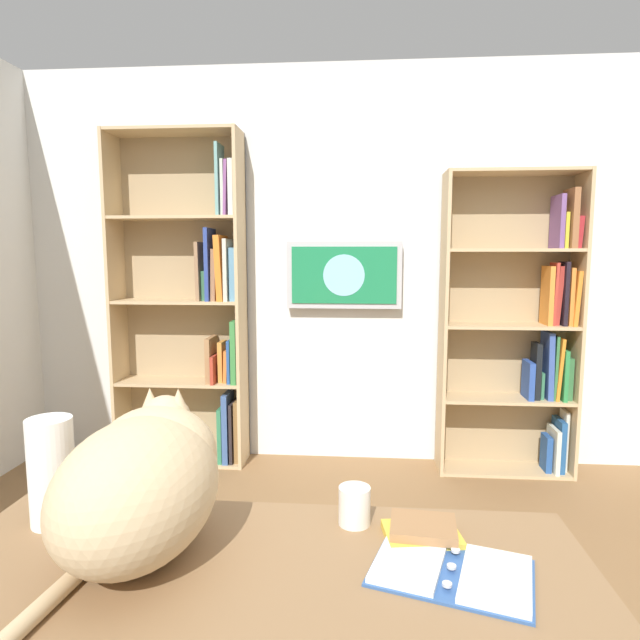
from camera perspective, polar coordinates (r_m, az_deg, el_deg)
wall_back at (r=3.71m, az=2.30°, el=5.61°), size 4.52×0.06×2.70m
bookshelf_left at (r=3.73m, az=20.94°, el=-0.92°), size 0.86×0.28×1.96m
bookshelf_right at (r=3.74m, az=-13.09°, el=1.36°), size 0.89×0.28×2.25m
wall_mounted_tv at (r=3.63m, az=2.59°, el=4.82°), size 0.78×0.07×0.45m
desk at (r=1.35m, az=-6.32°, el=-29.47°), size 1.46×0.57×0.77m
cat at (r=1.33m, az=-18.29°, el=-15.72°), size 0.34×0.62×0.34m
open_binder at (r=1.28m, az=13.85°, el=-24.54°), size 0.38×0.31×0.02m
paper_towel_roll at (r=1.54m, az=-26.73°, el=-14.24°), size 0.11×0.11×0.27m
coffee_mug at (r=1.42m, az=3.70°, el=-19.16°), size 0.08×0.08×0.10m
desk_book_stack at (r=1.39m, az=10.89°, el=-21.26°), size 0.19×0.15×0.04m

